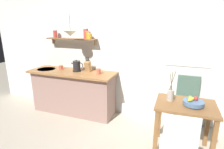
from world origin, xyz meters
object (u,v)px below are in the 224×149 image
electric_kettle (77,66)px  knife_block (88,66)px  dining_chair_far (187,102)px  pendant_lamp (70,33)px  coffee_mug_by_sink (61,67)px  dining_chair_near (178,146)px  fruit_bowl (193,102)px  twig_vase (170,95)px  coffee_mug_spare (99,71)px  dining_table (185,114)px

electric_kettle → knife_block: size_ratio=0.88×
dining_chair_far → pendant_lamp: size_ratio=2.15×
knife_block → coffee_mug_by_sink: 0.62m
dining_chair_near → coffee_mug_by_sink: (-2.42, 1.26, 0.44)m
knife_block → pendant_lamp: bearing=-128.1°
fruit_bowl → twig_vase: 0.32m
coffee_mug_by_sink → coffee_mug_spare: size_ratio=1.02×
coffee_mug_spare → twig_vase: bearing=-19.8°
twig_vase → coffee_mug_spare: bearing=160.2°
dining_table → knife_block: 2.03m
pendant_lamp → dining_chair_far: bearing=7.1°
twig_vase → coffee_mug_by_sink: size_ratio=3.50×
dining_chair_far → fruit_bowl: dining_chair_far is taller
twig_vase → knife_block: size_ratio=1.51×
coffee_mug_by_sink → pendant_lamp: 0.87m
coffee_mug_spare → dining_table: bearing=-19.1°
coffee_mug_by_sink → electric_kettle: bearing=-1.8°
dining_table → dining_chair_near: bearing=-96.4°
dining_table → dining_chair_far: 0.68m
dining_chair_far → coffee_mug_spare: bearing=-175.9°
fruit_bowl → coffee_mug_by_sink: (-2.59, 0.61, 0.14)m
dining_chair_near → coffee_mug_spare: coffee_mug_spare is taller
dining_chair_far → dining_table: bearing=-95.2°
electric_kettle → dining_table: bearing=-15.8°
dining_table → coffee_mug_spare: (-1.59, 0.55, 0.35)m
dining_chair_near → dining_chair_far: dining_chair_far is taller
dining_table → knife_block: (-1.88, 0.66, 0.42)m
dining_chair_near → twig_vase: 0.80m
dining_chair_near → fruit_bowl: dining_chair_near is taller
knife_block → pendant_lamp: size_ratio=0.65×
electric_kettle → pendant_lamp: 0.70m
dining_table → coffee_mug_spare: size_ratio=6.52×
coffee_mug_by_sink → coffee_mug_spare: (0.91, -0.05, 0.01)m
coffee_mug_spare → pendant_lamp: bearing=-163.2°
coffee_mug_spare → pendant_lamp: pendant_lamp is taller
dining_table → fruit_bowl: 0.22m
dining_chair_far → fruit_bowl: (0.03, -0.68, 0.29)m
dining_table → pendant_lamp: (-2.08, 0.40, 1.08)m
coffee_mug_by_sink → pendant_lamp: pendant_lamp is taller
dining_chair_near → electric_kettle: (-2.02, 1.24, 0.50)m
dining_chair_far → pendant_lamp: (-2.14, -0.27, 1.16)m
fruit_bowl → pendant_lamp: size_ratio=0.61×
twig_vase → pendant_lamp: size_ratio=0.98×
electric_kettle → coffee_mug_spare: electric_kettle is taller
knife_block → pendant_lamp: pendant_lamp is taller
knife_block → fruit_bowl: bearing=-18.8°
electric_kettle → knife_block: bearing=17.2°
twig_vase → dining_table: bearing=-14.9°
dining_table → electric_kettle: bearing=164.2°
dining_chair_far → coffee_mug_by_sink: coffee_mug_by_sink is taller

